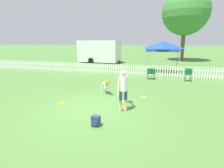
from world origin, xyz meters
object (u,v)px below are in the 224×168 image
handler_person (123,86)px  equipment_trailer (99,51)px  folding_chair_blue_left (188,73)px  frisbee_near_handler (144,97)px  backpack_on_grass (96,121)px  frisbee_midfield (62,103)px  folding_chair_center (151,73)px  leaping_dog (106,84)px  frisbee_near_dog (122,101)px  canopy_tent_main (163,46)px  tree_left_grove (186,12)px

handler_person → equipment_trailer: bearing=79.3°
equipment_trailer → folding_chair_blue_left: bearing=-37.4°
handler_person → frisbee_near_handler: 2.15m
handler_person → backpack_on_grass: 1.74m
frisbee_midfield → folding_chair_center: 6.88m
backpack_on_grass → equipment_trailer: size_ratio=0.06×
frisbee_midfield → equipment_trailer: size_ratio=0.04×
backpack_on_grass → folding_chair_center: size_ratio=0.42×
frisbee_near_handler → handler_person: bearing=-108.0°
folding_chair_blue_left → backpack_on_grass: bearing=70.0°
leaping_dog → frisbee_near_dog: leaping_dog is taller
frisbee_midfield → frisbee_near_handler: bearing=28.7°
handler_person → folding_chair_center: handler_person is taller
canopy_tent_main → tree_left_grove: tree_left_grove is taller
frisbee_near_handler → frisbee_near_dog: 1.15m
equipment_trailer → canopy_tent_main: bearing=-28.5°
canopy_tent_main → tree_left_grove: (2.54, 10.06, 4.08)m
frisbee_midfield → tree_left_grove: bearing=71.5°
frisbee_near_handler → frisbee_midfield: 3.70m
handler_person → frisbee_near_handler: size_ratio=6.32×
leaping_dog → frisbee_near_handler: size_ratio=3.89×
frisbee_near_handler → tree_left_grove: bearing=79.5°
canopy_tent_main → frisbee_midfield: bearing=-112.8°
frisbee_near_handler → backpack_on_grass: size_ratio=0.75×
folding_chair_blue_left → tree_left_grove: (0.84, 13.45, 5.74)m
canopy_tent_main → equipment_trailer: 8.95m
leaping_dog → folding_chair_blue_left: folding_chair_blue_left is taller
folding_chair_blue_left → frisbee_midfield: bearing=52.2°
backpack_on_grass → frisbee_near_dog: bearing=83.2°
frisbee_midfield → leaping_dog: bearing=54.6°
handler_person → folding_chair_blue_left: bearing=29.7°
frisbee_midfield → backpack_on_grass: size_ratio=0.75×
handler_person → equipment_trailer: (-6.14, 14.38, 0.44)m
canopy_tent_main → equipment_trailer: (-7.47, 4.87, -0.77)m
backpack_on_grass → tree_left_grove: tree_left_grove is taller
frisbee_near_handler → backpack_on_grass: (-1.14, -3.26, 0.15)m
folding_chair_center → equipment_trailer: bearing=-56.9°
handler_person → canopy_tent_main: size_ratio=0.59×
leaping_dog → backpack_on_grass: (0.77, -3.37, -0.33)m
backpack_on_grass → canopy_tent_main: canopy_tent_main is taller
frisbee_midfield → canopy_tent_main: canopy_tent_main is taller
frisbee_near_dog → folding_chair_center: size_ratio=0.31×
leaping_dog → canopy_tent_main: size_ratio=0.36×
frisbee_midfield → folding_chair_blue_left: 8.33m
folding_chair_center → equipment_trailer: size_ratio=0.14×
folding_chair_blue_left → folding_chair_center: size_ratio=1.10×
leaping_dog → frisbee_near_handler: (1.91, -0.11, -0.48)m
tree_left_grove → handler_person: bearing=-101.2°
folding_chair_blue_left → canopy_tent_main: 4.14m
leaping_dog → tree_left_grove: (5.19, 17.63, 5.77)m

